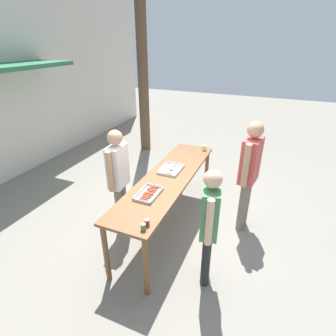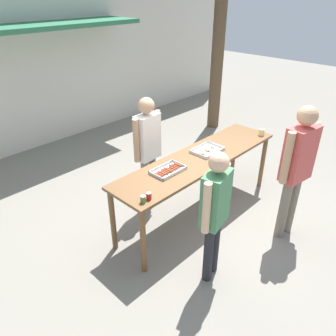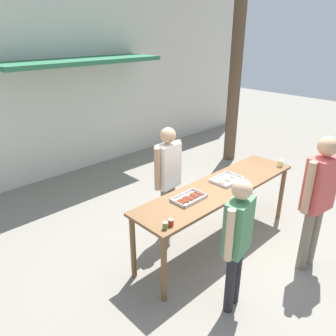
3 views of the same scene
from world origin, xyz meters
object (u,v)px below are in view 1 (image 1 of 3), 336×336
Objects in this scene: condiment_jar_mustard at (143,227)px; beer_cup at (204,148)px; food_tray_buns at (171,170)px; person_server_behind_table at (118,173)px; person_customer_holding_hotdog at (209,219)px; utility_pole at (141,18)px; condiment_jar_ketchup at (147,222)px; person_customer_with_cup at (250,168)px; food_tray_sausages at (149,194)px.

beer_cup is at bearing 0.30° from condiment_jar_mustard.
food_tray_buns is 1.50m from condiment_jar_mustard.
person_server_behind_table is at bearing 131.22° from food_tray_buns.
person_customer_holding_hotdog is (-2.09, -0.66, -0.02)m from beer_cup.
person_server_behind_table is at bearing 150.96° from beer_cup.
beer_cup is 0.06× the size of person_customer_holding_hotdog.
utility_pole is at bearing 51.80° from beer_cup.
food_tray_buns is 1.42m from condiment_jar_ketchup.
condiment_jar_ketchup is at bearing -73.51° from person_customer_holding_hotdog.
condiment_jar_mustard is 0.05× the size of person_customer_holding_hotdog.
utility_pole reaches higher than food_tray_buns.
person_customer_holding_hotdog is 1.34m from person_customer_with_cup.
condiment_jar_mustard is at bearing -19.42° from person_customer_with_cup.
person_customer_with_cup is at bearing -77.27° from food_tray_buns.
condiment_jar_mustard is 2.54m from beer_cup.
condiment_jar_ketchup is at bearing -0.95° from condiment_jar_mustard.
food_tray_sausages is at bearing 179.98° from food_tray_buns.
person_server_behind_table reaches higher than condiment_jar_ketchup.
person_customer_with_cup reaches higher than food_tray_sausages.
utility_pole reaches higher than person_server_behind_table.
person_server_behind_table reaches higher than beer_cup.
food_tray_buns is 1.23m from person_customer_with_cup.
person_customer_holding_hotdog is at bearing -61.11° from condiment_jar_ketchup.
person_customer_with_cup is at bearing 155.71° from person_customer_holding_hotdog.
person_server_behind_table is at bearing 69.19° from food_tray_sausages.
beer_cup is at bearing -13.89° from food_tray_buns.
condiment_jar_mustard and condiment_jar_ketchup have the same top height.
utility_pole is at bearing 27.84° from condiment_jar_ketchup.
utility_pole reaches higher than food_tray_sausages.
condiment_jar_ketchup is (-0.59, -0.28, 0.03)m from food_tray_sausages.
food_tray_buns is 0.27× the size of person_customer_holding_hotdog.
beer_cup is at bearing -33.68° from person_server_behind_table.
condiment_jar_mustard is 1.30m from person_server_behind_table.
utility_pole is at bearing -155.69° from person_customer_holding_hotdog.
utility_pole reaches higher than person_customer_holding_hotdog.
condiment_jar_mustard is 0.82× the size of beer_cup.
food_tray_buns is at bearing -53.41° from person_server_behind_table.
food_tray_sausages is 0.25× the size of person_server_behind_table.
food_tray_buns is at bearing -150.78° from person_customer_holding_hotdog.
person_customer_holding_hotdog is at bearing -55.61° from condiment_jar_mustard.
person_customer_holding_hotdog is (0.44, -0.64, -0.01)m from condiment_jar_mustard.
person_server_behind_table is (-0.56, 0.64, 0.08)m from food_tray_buns.
person_customer_holding_hotdog reaches higher than food_tray_buns.
beer_cup is 2.20m from person_customer_holding_hotdog.
condiment_jar_mustard is 0.01× the size of utility_pole.
condiment_jar_mustard is (-1.48, -0.28, 0.02)m from food_tray_buns.
food_tray_buns is at bearing -68.93° from person_customer_with_cup.
food_tray_sausages is 0.24× the size of person_customer_with_cup.
person_customer_with_cup is (-0.79, -0.93, 0.11)m from beer_cup.
condiment_jar_ketchup is 2.45m from beer_cup.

